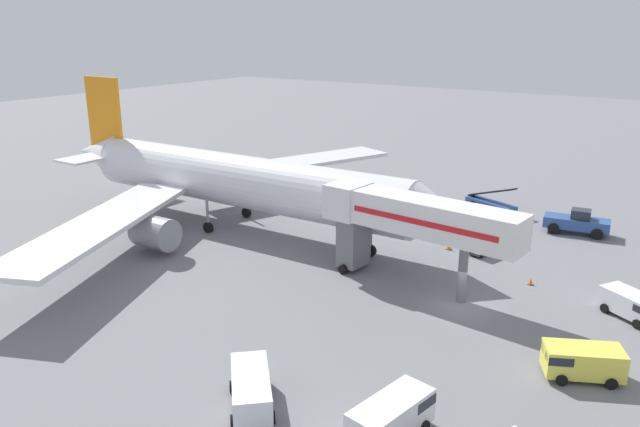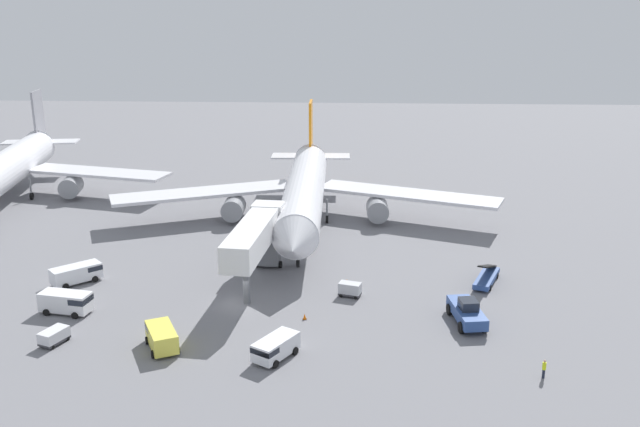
# 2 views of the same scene
# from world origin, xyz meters

# --- Properties ---
(ground_plane) EXTENTS (300.00, 300.00, 0.00)m
(ground_plane) POSITION_xyz_m (0.00, 0.00, 0.00)
(ground_plane) COLOR slate
(airplane_at_gate) EXTENTS (53.83, 48.75, 14.32)m
(airplane_at_gate) POSITION_xyz_m (4.72, 26.89, 4.83)
(airplane_at_gate) COLOR silver
(airplane_at_gate) RESTS_ON ground
(jet_bridge) EXTENTS (4.71, 16.69, 7.43)m
(jet_bridge) POSITION_xyz_m (1.21, 5.38, 5.54)
(jet_bridge) COLOR silver
(jet_bridge) RESTS_ON ground
(pushback_tug) EXTENTS (3.27, 6.39, 2.51)m
(pushback_tug) POSITION_xyz_m (22.17, -3.11, 1.16)
(pushback_tug) COLOR #2D4C8E
(pushback_tug) RESTS_ON ground
(belt_loader_truck) EXTENTS (3.86, 6.37, 3.04)m
(belt_loader_truck) POSITION_xyz_m (25.81, 6.91, 0.75)
(belt_loader_truck) COLOR #2D4C8E
(belt_loader_truck) RESTS_ON ground
(service_van_near_left) EXTENTS (5.19, 5.03, 1.94)m
(service_van_near_left) POSITION_xyz_m (-18.33, 4.80, 1.12)
(service_van_near_left) COLOR white
(service_van_near_left) RESTS_ON ground
(service_van_near_right) EXTENTS (3.86, 4.90, 1.93)m
(service_van_near_right) POSITION_xyz_m (-5.23, -9.40, 1.11)
(service_van_near_right) COLOR #E5DB4C
(service_van_near_right) RESTS_ON ground
(service_van_far_right) EXTENTS (4.01, 4.81, 1.82)m
(service_van_far_right) POSITION_xyz_m (4.89, -10.79, 1.06)
(service_van_far_right) COLOR white
(service_van_far_right) RESTS_ON ground
(service_van_mid_right) EXTENTS (5.22, 2.88, 2.11)m
(service_van_mid_right) POSITION_xyz_m (-16.33, -2.83, 1.21)
(service_van_mid_right) COLOR white
(service_van_mid_right) RESTS_ON ground
(baggage_cart_far_center) EXTENTS (2.48, 1.81, 1.48)m
(baggage_cart_far_center) POSITION_xyz_m (11.11, 2.61, 0.82)
(baggage_cart_far_center) COLOR #38383D
(baggage_cart_far_center) RESTS_ON ground
(safety_cone_alpha) EXTENTS (0.48, 0.48, 0.73)m
(safety_cone_alpha) POSITION_xyz_m (10.76, 5.55, 0.36)
(safety_cone_alpha) COLOR black
(safety_cone_alpha) RESTS_ON ground
(safety_cone_bravo) EXTENTS (0.39, 0.39, 0.60)m
(safety_cone_bravo) POSITION_xyz_m (6.85, -3.08, 0.29)
(safety_cone_bravo) COLOR black
(safety_cone_bravo) RESTS_ON ground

